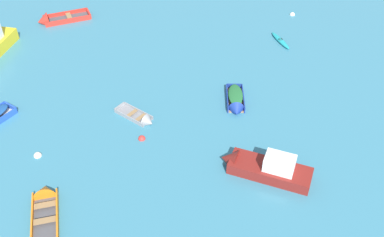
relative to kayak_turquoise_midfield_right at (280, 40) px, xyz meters
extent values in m
ellipsoid|color=teal|center=(0.00, 0.00, 0.00)|extent=(1.46, 2.81, 0.26)
torus|color=black|center=(0.00, 0.00, 0.11)|extent=(0.45, 0.45, 0.05)
cube|color=#99754C|center=(-4.09, -7.99, -0.08)|extent=(1.05, 2.65, 0.10)
cube|color=navy|center=(-3.54, -7.98, 0.07)|extent=(0.10, 2.76, 0.40)
cube|color=navy|center=(-4.63, -7.99, 0.07)|extent=(0.10, 2.76, 0.40)
cube|color=navy|center=(-4.10, -6.61, 0.07)|extent=(1.07, 0.12, 0.40)
cone|color=navy|center=(-4.07, -9.42, 0.09)|extent=(1.05, 0.64, 1.05)
cube|color=#937047|center=(-4.09, -7.84, 0.15)|extent=(0.98, 0.30, 0.03)
ellipsoid|color=#236633|center=(-4.09, -7.99, 0.37)|extent=(1.00, 2.42, 0.29)
cube|color=maroon|center=(-2.49, -14.79, 0.21)|extent=(4.85, 3.01, 0.69)
cone|color=maroon|center=(-4.74, -13.99, 0.25)|extent=(1.30, 1.54, 1.31)
cube|color=white|center=(-2.06, -14.94, 0.98)|extent=(1.93, 1.61, 0.84)
cube|color=black|center=(-2.75, -14.70, 1.15)|extent=(0.48, 1.05, 0.37)
cube|color=#4C4C51|center=(-14.22, -18.28, -0.08)|extent=(2.01, 3.53, 0.10)
cube|color=orange|center=(-14.82, -18.45, 0.07)|extent=(1.01, 3.39, 0.40)
cube|color=orange|center=(-13.63, -18.12, 0.07)|extent=(1.01, 3.39, 0.40)
cone|color=orange|center=(-14.71, -16.53, 0.09)|extent=(1.35, 1.09, 1.18)
cube|color=#937047|center=(-14.17, -18.46, 0.15)|extent=(1.16, 0.64, 0.03)
cube|color=#937047|center=(-14.44, -17.48, 0.15)|extent=(1.16, 0.64, 0.03)
cube|color=blue|center=(-19.08, -9.38, 0.09)|extent=(1.06, 0.72, 0.43)
cube|color=gray|center=(-10.81, -9.83, -0.09)|extent=(2.49, 2.13, 0.07)
cube|color=gray|center=(-10.54, -9.45, 0.01)|extent=(2.11, 1.52, 0.28)
cube|color=gray|center=(-11.08, -10.21, 0.01)|extent=(2.11, 1.52, 0.28)
cube|color=gray|center=(-11.85, -9.09, 0.01)|extent=(0.61, 0.80, 0.28)
cone|color=gray|center=(-9.73, -10.60, 0.02)|extent=(0.99, 1.07, 0.90)
cube|color=#937047|center=(-10.92, -9.75, 0.07)|extent=(0.70, 0.84, 0.03)
cube|color=#937047|center=(-10.32, -10.19, 0.07)|extent=(0.70, 0.84, 0.03)
cube|color=#4C4C51|center=(-18.48, 3.35, -0.07)|extent=(4.01, 2.81, 0.11)
cube|color=red|center=(-18.18, 2.67, 0.09)|extent=(3.63, 1.69, 0.44)
cube|color=red|center=(-18.78, 4.03, 0.09)|extent=(3.63, 1.69, 0.44)
cube|color=red|center=(-16.68, 4.15, 0.09)|extent=(0.73, 1.40, 0.44)
cone|color=red|center=(-20.35, 2.52, 0.11)|extent=(1.41, 1.67, 1.43)
cube|color=#937047|center=(-18.29, 3.43, 0.18)|extent=(0.92, 1.39, 0.03)
sphere|color=silver|center=(1.70, 4.82, -0.13)|extent=(0.46, 0.46, 0.46)
sphere|color=red|center=(-10.03, -12.01, -0.13)|extent=(0.46, 0.46, 0.46)
sphere|color=silver|center=(-16.02, -13.65, -0.13)|extent=(0.47, 0.47, 0.47)
camera|label=1|loc=(-6.38, -31.70, 18.27)|focal=40.92mm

